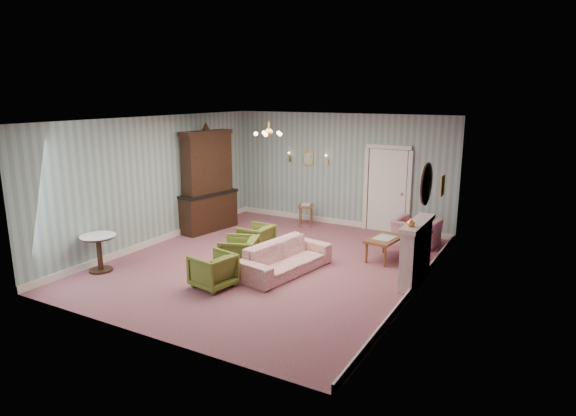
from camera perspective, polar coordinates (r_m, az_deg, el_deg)
The scene contains 27 objects.
floor at distance 10.09m, azimuth -2.11°, elevation -6.42°, with size 7.00×7.00×0.00m, color #995964.
ceiling at distance 9.51m, azimuth -2.26°, elevation 10.26°, with size 7.00×7.00×0.00m, color white.
wall_back at distance 12.77m, azimuth 6.03°, elevation 4.42°, with size 6.00×6.00×0.00m, color gray.
wall_front at distance 7.04m, azimuth -17.20°, elevation -3.40°, with size 6.00×6.00×0.00m, color gray.
wall_left at distance 11.52m, azimuth -15.05°, elevation 3.08°, with size 7.00×7.00×0.00m, color gray.
wall_right at distance 8.56m, azimuth 15.23°, elevation -0.35°, with size 7.00×7.00×0.00m, color gray.
wall_right_floral at distance 8.57m, azimuth 15.13°, elevation -0.34°, with size 7.00×7.00×0.00m, color #C3618D.
door at distance 12.35m, azimuth 11.47°, elevation 2.18°, with size 1.12×0.12×2.16m, color white, non-canonical shape.
olive_chair_a at distance 8.87m, azimuth -8.72°, elevation -7.01°, with size 0.67×0.63×0.69m, color olive.
olive_chair_b at distance 9.71m, azimuth -5.73°, elevation -5.06°, with size 0.69×0.64×0.71m, color olive.
olive_chair_c at distance 10.71m, azimuth -3.75°, elevation -3.39°, with size 0.65×0.61×0.67m, color olive.
sofa_chintz at distance 9.46m, azimuth -0.32°, elevation -5.22°, with size 2.03×0.59×0.79m, color #AD455B.
wingback_chair at distance 11.45m, azimuth 14.70°, elevation -2.28°, with size 0.95×0.62×0.83m, color #AD455B.
dresser at distance 12.34m, azimuth -9.38°, elevation 3.44°, with size 0.55×1.60×2.66m, color black, non-canonical shape.
fireplace at distance 9.20m, azimuth 14.67°, elevation -5.01°, with size 0.30×1.40×1.16m, color beige, non-canonical shape.
mantel_vase at distance 8.65m, azimuth 14.12°, elevation -1.63°, with size 0.15×0.15×0.15m, color gold.
oval_mirror at distance 8.87m, azimuth 15.77°, elevation 2.72°, with size 0.04×0.76×0.84m, color white, non-canonical shape.
framed_print at distance 10.21m, azimuth 17.55°, elevation 2.51°, with size 0.04×0.34×0.42m, color gold, non-canonical shape.
coffee_table at distance 10.40m, azimuth 11.15°, elevation -4.66°, with size 0.52×0.94×0.48m, color brown, non-canonical shape.
side_table_black at distance 10.43m, azimuth 14.94°, elevation -4.36°, with size 0.42×0.42×0.64m, color black, non-canonical shape.
pedestal_table at distance 10.21m, azimuth -21.09°, elevation -4.92°, with size 0.67×0.67×0.73m, color black, non-canonical shape.
nesting_table at distance 12.75m, azimuth 2.09°, elevation -0.78°, with size 0.37×0.47×0.61m, color brown, non-canonical shape.
gilt_mirror_back at distance 13.07m, azimuth 2.35°, elevation 5.79°, with size 0.28×0.06×0.36m, color gold, non-canonical shape.
sconce_left at distance 13.31m, azimuth 0.19°, elevation 5.94°, with size 0.16×0.12×0.30m, color gold, non-canonical shape.
sconce_right at distance 12.82m, azimuth 4.51°, elevation 5.61°, with size 0.16×0.12×0.30m, color gold, non-canonical shape.
chandelier at distance 9.53m, azimuth -2.25°, elevation 8.64°, with size 0.56×0.56×0.36m, color gold, non-canonical shape.
burgundy_cushion at distance 11.30m, azimuth 14.28°, elevation -2.11°, with size 0.38×0.10×0.38m, color maroon.
Camera 1 is at (4.95, -8.11, 3.40)m, focal length 30.54 mm.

